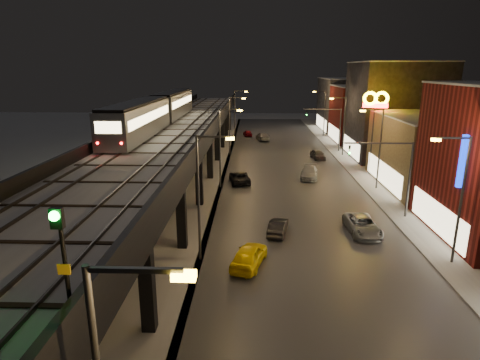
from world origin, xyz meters
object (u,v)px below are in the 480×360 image
object	(u,v)px
car_near_white	(278,227)
car_mid_dark	(263,137)
rail_signal	(60,240)
car_far_white	(248,133)
car_onc_dark	(363,226)
car_mid_silver	(240,178)
car_onc_red	(318,155)
car_onc_white	(309,173)
subway_train	(159,110)
car_taxi	(249,256)

from	to	relation	value
car_near_white	car_mid_dark	distance (m)	44.42
rail_signal	car_far_white	world-z (taller)	rail_signal
rail_signal	car_onc_dark	bearing A→B (deg)	56.44
car_mid_silver	car_onc_red	distance (m)	17.42
rail_signal	car_onc_red	size ratio (longest dim) A/B	0.77
car_onc_dark	car_onc_white	distance (m)	17.33
car_far_white	car_onc_red	distance (m)	23.27
subway_train	rail_signal	xyz separation A→B (m)	(6.40, -39.12, 0.51)
car_onc_white	car_far_white	bearing A→B (deg)	114.64
car_near_white	car_onc_white	size ratio (longest dim) A/B	0.77
car_onc_white	car_onc_red	distance (m)	11.31
car_taxi	car_onc_dark	size ratio (longest dim) A/B	0.89
rail_signal	car_mid_dark	world-z (taller)	rail_signal
rail_signal	car_mid_silver	distance (m)	37.36
car_far_white	subway_train	bearing A→B (deg)	61.79
car_mid_dark	car_onc_white	world-z (taller)	car_mid_dark
car_taxi	car_far_white	xyz separation A→B (m)	(-0.93, 54.70, -0.14)
car_mid_dark	rail_signal	bearing A→B (deg)	73.78
car_near_white	car_mid_silver	distance (m)	15.70
rail_signal	car_far_white	size ratio (longest dim) A/B	0.87
car_onc_white	car_near_white	bearing A→B (deg)	-95.31
subway_train	car_taxi	bearing A→B (deg)	-64.47
car_taxi	car_near_white	bearing A→B (deg)	-96.90
car_taxi	car_onc_white	bearing A→B (deg)	-91.70
rail_signal	car_far_white	bearing A→B (deg)	86.76
car_onc_red	car_near_white	bearing A→B (deg)	-112.27
rail_signal	car_taxi	bearing A→B (deg)	72.39
car_taxi	car_onc_dark	bearing A→B (deg)	-131.88
car_mid_dark	car_onc_white	bearing A→B (deg)	90.77
car_mid_silver	car_mid_dark	bearing A→B (deg)	-105.56
car_far_white	car_mid_silver	bearing A→B (deg)	79.52
subway_train	rail_signal	size ratio (longest dim) A/B	11.29
car_far_white	car_onc_dark	xyz separation A→B (m)	(10.21, -48.77, 0.08)
subway_train	car_onc_white	bearing A→B (deg)	-1.67
car_far_white	car_onc_dark	bearing A→B (deg)	92.11
car_mid_silver	car_far_white	size ratio (longest dim) A/B	1.32
car_onc_red	car_mid_silver	bearing A→B (deg)	-137.72
car_taxi	car_far_white	bearing A→B (deg)	-73.48
car_onc_dark	car_onc_white	world-z (taller)	car_onc_white
car_taxi	car_mid_silver	distance (m)	20.88
car_mid_silver	car_mid_dark	size ratio (longest dim) A/B	0.95
subway_train	car_near_white	bearing A→B (deg)	-53.06
car_mid_silver	car_near_white	bearing A→B (deg)	94.54
car_onc_dark	car_mid_silver	bearing A→B (deg)	123.38
car_mid_dark	car_far_white	world-z (taller)	car_mid_dark
car_taxi	car_onc_white	world-z (taller)	car_taxi
car_far_white	car_onc_red	size ratio (longest dim) A/B	0.89
car_mid_silver	car_onc_dark	world-z (taller)	car_onc_dark
car_mid_dark	car_near_white	bearing A→B (deg)	80.21
car_mid_silver	car_onc_red	bearing A→B (deg)	-139.40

